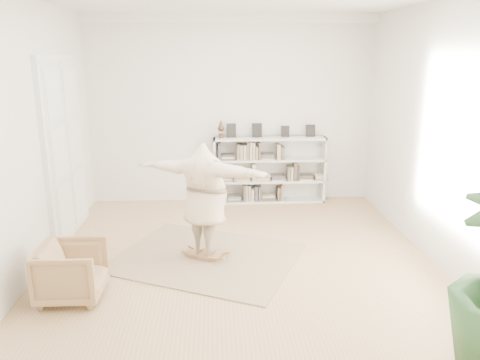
# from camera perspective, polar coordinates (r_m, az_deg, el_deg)

# --- Properties ---
(floor) EXTENTS (6.00, 6.00, 0.00)m
(floor) POSITION_cam_1_polar(r_m,az_deg,el_deg) (6.77, -0.06, -10.05)
(floor) COLOR tan
(floor) RESTS_ON ground
(room_shell) EXTENTS (6.00, 6.00, 6.00)m
(room_shell) POSITION_cam_1_polar(r_m,az_deg,el_deg) (9.08, -1.16, 19.17)
(room_shell) COLOR silver
(room_shell) RESTS_ON floor
(doors) EXTENTS (0.09, 1.78, 2.92)m
(doors) POSITION_cam_1_polar(r_m,az_deg,el_deg) (7.92, -20.58, 3.41)
(doors) COLOR white
(doors) RESTS_ON floor
(bookshelf) EXTENTS (2.20, 0.35, 1.64)m
(bookshelf) POSITION_cam_1_polar(r_m,az_deg,el_deg) (9.27, 3.56, 1.16)
(bookshelf) COLOR silver
(bookshelf) RESTS_ON floor
(armchair) EXTENTS (0.76, 0.74, 0.69)m
(armchair) POSITION_cam_1_polar(r_m,az_deg,el_deg) (6.10, -19.82, -10.47)
(armchair) COLOR tan
(armchair) RESTS_ON floor
(rug) EXTENTS (3.11, 2.86, 0.02)m
(rug) POSITION_cam_1_polar(r_m,az_deg,el_deg) (6.93, -4.16, -9.39)
(rug) COLOR tan
(rug) RESTS_ON floor
(rocker_board) EXTENTS (0.53, 0.44, 0.10)m
(rocker_board) POSITION_cam_1_polar(r_m,az_deg,el_deg) (6.91, -4.17, -8.99)
(rocker_board) COLOR olive
(rocker_board) RESTS_ON rug
(person) EXTENTS (2.04, 1.33, 1.63)m
(person) POSITION_cam_1_polar(r_m,az_deg,el_deg) (6.60, -4.31, -2.11)
(person) COLOR beige
(person) RESTS_ON rocker_board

